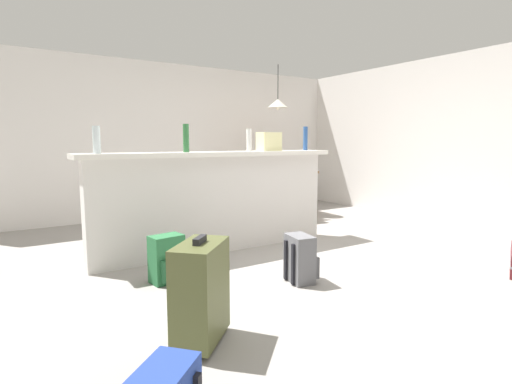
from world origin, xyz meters
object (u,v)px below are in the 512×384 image
Objects in this scene: bottle_clear at (97,140)px; bottle_white at (249,140)px; dining_chair_near_partition at (294,188)px; grocery_bag at (269,142)px; pendant_lamp at (278,103)px; backpack_grey at (300,259)px; bottle_blue at (305,138)px; backpack_green at (167,260)px; suitcase_upright_olive at (201,291)px; dining_table at (278,176)px; bottle_green at (186,138)px.

bottle_clear is 1.01× the size of bottle_white.
grocery_bag is at bearing -140.55° from dining_chair_near_partition.
pendant_lamp reaches higher than dining_chair_near_partition.
bottle_blue is at bearing 49.20° from backpack_grey.
bottle_white is at bearing 25.23° from backpack_green.
bottle_white is 1.70m from backpack_green.
pendant_lamp is at bearing 51.04° from grocery_bag.
backpack_grey is 1.32m from suitcase_upright_olive.
grocery_bag reaches higher than backpack_grey.
dining_chair_near_partition is at bearing 35.26° from bottle_white.
dining_table is 4.47m from suitcase_upright_olive.
grocery_bag is 1.77m from backpack_grey.
grocery_bag is at bearing 1.55° from bottle_clear.
dining_table is at bearing 66.05° from bottle_blue.
dining_table is at bearing 33.53° from bottle_green.
grocery_bag is 0.62× the size of backpack_green.
backpack_green is (-2.69, -1.62, -0.31)m from dining_chair_near_partition.
grocery_bag is (1.09, 0.06, -0.04)m from bottle_green.
suitcase_upright_olive is 1.60× the size of backpack_green.
dining_chair_near_partition is (-0.09, -0.54, -0.13)m from dining_table.
backpack_green is (-2.82, -2.25, -1.67)m from pendant_lamp.
bottle_clear is 2.02m from suitcase_upright_olive.
bottle_white reaches higher than backpack_green.
backpack_grey is at bearing -113.40° from grocery_bag.
pendant_lamp reaches higher than grocery_bag.
pendant_lamp is 1.12× the size of suitcase_upright_olive.
grocery_bag is at bearing 23.83° from backpack_green.
suitcase_upright_olive is at bearing -134.02° from grocery_bag.
dining_chair_near_partition is at bearing 58.90° from bottle_blue.
bottle_green is 0.98× the size of bottle_blue.
dining_chair_near_partition is at bearing -99.68° from dining_table.
dining_chair_near_partition reaches higher than dining_table.
grocery_bag is 2.71m from suitcase_upright_olive.
bottle_blue is 1.15× the size of grocery_bag.
bottle_white is 0.60× the size of backpack_green.
bottle_white is at bearing -133.91° from pendant_lamp.
bottle_green is 2.92m from pendant_lamp.
bottle_clear is 0.61× the size of backpack_grey.
backpack_grey is at bearing -42.00° from bottle_clear.
dining_chair_near_partition is at bearing 52.93° from backpack_grey.
pendant_lamp is at bearing 78.09° from dining_chair_near_partition.
bottle_blue is 1.81m from pendant_lamp.
backpack_grey is (1.41, -1.27, -1.05)m from bottle_clear.
bottle_green is 0.70× the size of backpack_green.
bottle_green is at bearing -176.63° from grocery_bag.
dining_table is 3.34m from backpack_grey.
dining_chair_near_partition is 1.50m from pendant_lamp.
bottle_clear is at bearing -178.90° from bottle_blue.
bottle_green is (0.88, -0.01, 0.02)m from bottle_clear.
bottle_green reaches higher than bottle_white.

